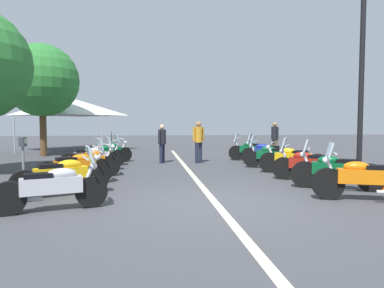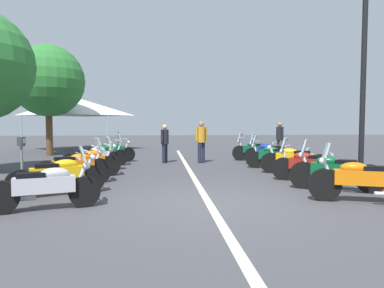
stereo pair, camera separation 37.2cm
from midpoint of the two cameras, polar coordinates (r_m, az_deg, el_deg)
The scene contains 24 objects.
ground_plane at distance 7.14m, azimuth 4.31°, elevation -9.70°, with size 80.00×80.00×0.00m, color #424247.
lane_centre_stripe at distance 11.38m, azimuth 0.73°, elevation -4.73°, with size 18.29×0.16×0.01m, color beige.
motorcycle_left_row_0 at distance 6.94m, azimuth -21.48°, elevation -6.45°, with size 0.87×1.96×1.19m.
motorcycle_left_row_1 at distance 8.24m, azimuth -20.02°, elevation -4.89°, with size 1.08×1.98×1.00m.
motorcycle_left_row_2 at distance 9.52m, azimuth -17.78°, elevation -3.63°, with size 1.07×1.88×1.23m.
motorcycle_left_row_3 at distance 10.80m, azimuth -15.87°, elevation -2.84°, with size 0.87×1.93×1.21m.
motorcycle_left_row_4 at distance 12.19m, azimuth -15.22°, elevation -2.16°, with size 0.88×1.99×1.00m.
motorcycle_left_row_5 at distance 13.37m, azimuth -13.91°, elevation -1.64°, with size 0.96×1.96×1.20m.
motorcycle_left_row_6 at distance 14.61m, azimuth -12.52°, elevation -1.24°, with size 0.98×1.96×0.99m.
motorcycle_right_row_0 at distance 7.95m, azimuth 27.41°, elevation -5.21°, with size 0.96×2.07×1.23m.
motorcycle_right_row_1 at distance 9.07m, azimuth 23.52°, elevation -4.10°, with size 1.16×1.97×1.22m.
motorcycle_right_row_2 at distance 10.16m, azimuth 19.66°, elevation -3.27°, with size 1.23×1.82×1.21m.
motorcycle_right_row_3 at distance 11.53m, azimuth 17.39°, elevation -2.47°, with size 1.13×2.01×1.01m.
motorcycle_right_row_4 at distance 12.65m, azimuth 14.30°, elevation -1.94°, with size 1.21×1.90×1.20m.
motorcycle_right_row_5 at distance 13.88m, azimuth 13.40°, elevation -1.41°, with size 1.16×1.86×1.21m.
motorcycle_right_row_6 at distance 15.05m, azimuth 11.32°, elevation -1.00°, with size 1.19×1.99×1.22m.
street_lamp_twin_globe at distance 10.68m, azimuth 27.47°, elevation 13.78°, with size 0.32×1.22×5.35m.
parking_meter at distance 9.24m, azimuth -25.29°, elevation -1.38°, with size 0.19×0.14×1.29m.
traffic_cone_1 at distance 12.74m, azimuth 21.18°, elevation -2.78°, with size 0.36×0.36×0.61m.
bystander_0 at distance 14.10m, azimuth -3.78°, elevation 0.57°, with size 0.47×0.32×1.58m.
bystander_2 at distance 16.77m, azimuth 14.91°, elevation 1.16°, with size 0.52×0.32×1.68m.
bystander_3 at distance 14.08m, azimuth 2.30°, elevation 0.92°, with size 0.32×0.49×1.71m.
roadside_tree_0 at distance 18.68m, azimuth -22.16°, elevation 9.61°, with size 3.54×3.54×5.50m.
event_tent at distance 22.11m, azimuth -18.30°, elevation 5.93°, with size 5.06×5.06×3.20m.
Camera 2 is at (-6.86, 0.95, 1.62)m, focal length 32.23 mm.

